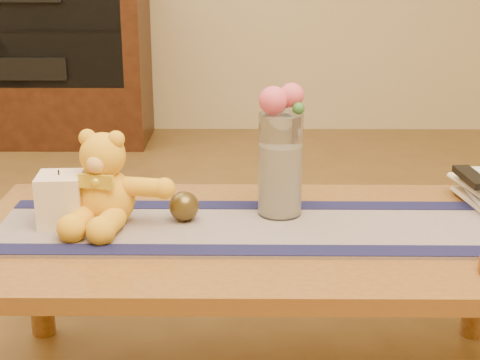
{
  "coord_description": "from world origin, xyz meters",
  "views": [
    {
      "loc": [
        -0.04,
        -1.64,
        1.12
      ],
      "look_at": [
        -0.05,
        0.0,
        0.58
      ],
      "focal_mm": 54.6,
      "sensor_mm": 36.0,
      "label": 1
    }
  ],
  "objects_px": {
    "pillar_candle": "(61,199)",
    "bronze_ball": "(184,206)",
    "teddy_bear": "(105,179)",
    "tv_remote": "(471,177)",
    "glass_vase": "(280,165)",
    "book_bottom": "(467,203)"
  },
  "relations": [
    {
      "from": "pillar_candle",
      "to": "bronze_ball",
      "type": "bearing_deg",
      "value": 4.73
    },
    {
      "from": "teddy_bear",
      "to": "tv_remote",
      "type": "height_order",
      "value": "teddy_bear"
    },
    {
      "from": "pillar_candle",
      "to": "glass_vase",
      "type": "height_order",
      "value": "glass_vase"
    },
    {
      "from": "teddy_bear",
      "to": "book_bottom",
      "type": "distance_m",
      "value": 0.94
    },
    {
      "from": "pillar_candle",
      "to": "book_bottom",
      "type": "distance_m",
      "value": 1.05
    },
    {
      "from": "pillar_candle",
      "to": "tv_remote",
      "type": "height_order",
      "value": "pillar_candle"
    },
    {
      "from": "pillar_candle",
      "to": "bronze_ball",
      "type": "height_order",
      "value": "pillar_candle"
    },
    {
      "from": "glass_vase",
      "to": "pillar_candle",
      "type": "bearing_deg",
      "value": -172.27
    },
    {
      "from": "book_bottom",
      "to": "tv_remote",
      "type": "distance_m",
      "value": 0.08
    },
    {
      "from": "teddy_bear",
      "to": "pillar_candle",
      "type": "distance_m",
      "value": 0.12
    },
    {
      "from": "bronze_ball",
      "to": "tv_remote",
      "type": "xyz_separation_m",
      "value": [
        0.74,
        0.11,
        0.04
      ]
    },
    {
      "from": "pillar_candle",
      "to": "book_bottom",
      "type": "relative_size",
      "value": 0.57
    },
    {
      "from": "teddy_bear",
      "to": "pillar_candle",
      "type": "bearing_deg",
      "value": -160.36
    },
    {
      "from": "glass_vase",
      "to": "book_bottom",
      "type": "height_order",
      "value": "glass_vase"
    },
    {
      "from": "pillar_candle",
      "to": "glass_vase",
      "type": "distance_m",
      "value": 0.54
    },
    {
      "from": "glass_vase",
      "to": "bronze_ball",
      "type": "xyz_separation_m",
      "value": [
        -0.24,
        -0.05,
        -0.09
      ]
    },
    {
      "from": "glass_vase",
      "to": "tv_remote",
      "type": "xyz_separation_m",
      "value": [
        0.5,
        0.07,
        -0.05
      ]
    },
    {
      "from": "bronze_ball",
      "to": "book_bottom",
      "type": "bearing_deg",
      "value": 9.6
    },
    {
      "from": "tv_remote",
      "to": "teddy_bear",
      "type": "bearing_deg",
      "value": -177.63
    },
    {
      "from": "teddy_bear",
      "to": "glass_vase",
      "type": "xyz_separation_m",
      "value": [
        0.43,
        0.06,
        0.02
      ]
    },
    {
      "from": "teddy_bear",
      "to": "pillar_candle",
      "type": "relative_size",
      "value": 2.58
    },
    {
      "from": "teddy_bear",
      "to": "bronze_ball",
      "type": "distance_m",
      "value": 0.2
    }
  ]
}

